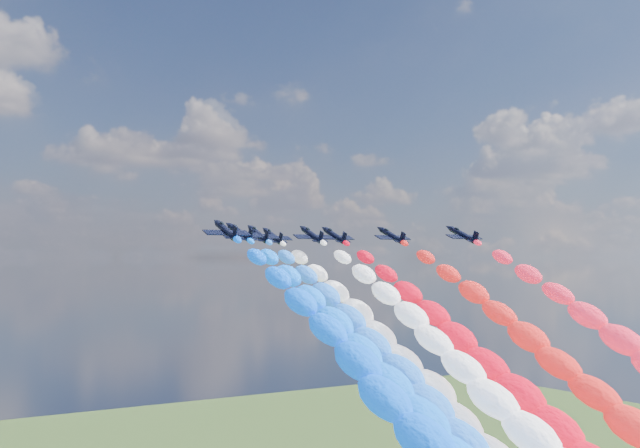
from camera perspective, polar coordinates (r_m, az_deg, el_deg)
jet_0 at (r=141.33m, az=-6.46°, el=-0.44°), size 8.47×11.18×6.02m
trail_0 at (r=102.79m, az=5.81°, el=-14.60°), size 7.24×94.88×56.98m
jet_1 at (r=153.67m, az=-5.51°, el=-0.59°), size 8.62×11.29×6.02m
trail_1 at (r=115.11m, az=5.74°, el=-13.26°), size 7.24×94.88×56.98m
jet_2 at (r=164.40m, az=-4.24°, el=-0.71°), size 8.56×11.24×6.02m
trail_2 at (r=126.13m, az=6.43°, el=-12.29°), size 7.24×94.88×56.98m
jet_3 at (r=168.30m, az=-0.56°, el=-0.75°), size 8.51×11.21×6.02m
trail_3 at (r=131.92m, az=10.86°, el=-11.82°), size 7.24×94.88×56.98m
jet_4 at (r=178.41m, az=-3.24°, el=-0.84°), size 8.59×11.27×6.02m
trail_4 at (r=140.26m, az=6.63°, el=-11.28°), size 7.24×94.88×56.98m
jet_5 at (r=173.54m, az=1.00°, el=-0.80°), size 8.28×11.04×6.02m
trail_5 at (r=137.89m, az=12.39°, el=-11.40°), size 7.24×94.88×56.98m
jet_6 at (r=174.26m, az=4.92°, el=-0.80°), size 8.04×10.87×6.02m
trail_6 at (r=140.98m, az=17.20°, el=-11.14°), size 7.24×94.88×56.98m
jet_7 at (r=170.83m, az=9.74°, el=-0.74°), size 8.04×10.87×6.02m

